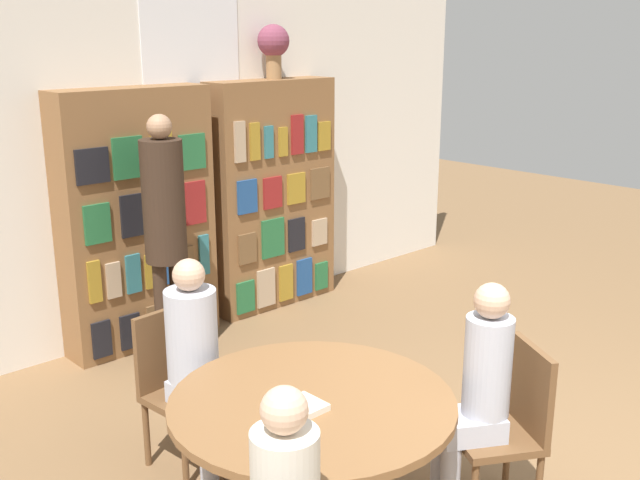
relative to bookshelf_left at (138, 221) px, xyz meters
name	(u,v)px	position (x,y,z in m)	size (l,w,h in m)	color
wall_back	(194,141)	(0.66, 0.19, 0.52)	(6.40, 0.07, 3.00)	silver
bookshelf_left	(138,221)	(0.00, 0.00, 0.00)	(1.20, 0.34, 1.98)	brown
bookshelf_right	(272,195)	(1.32, 0.00, 0.00)	(1.20, 0.34, 1.98)	brown
flower_vase	(273,45)	(1.36, 0.00, 1.27)	(0.27, 0.27, 0.45)	#997047
reading_table	(312,419)	(-0.63, -2.63, -0.36)	(1.34, 1.34, 0.73)	brown
chair_left_side	(178,380)	(-0.72, -1.63, -0.49)	(0.44, 0.44, 0.88)	brown
chair_far_side	(510,421)	(0.24, -3.15, -0.49)	(0.55, 0.55, 0.88)	brown
seated_reader_left	(197,355)	(-0.70, -1.81, -0.29)	(0.31, 0.39, 1.22)	#B2B7C6
seated_reader_right	(477,390)	(0.08, -3.05, -0.30)	(0.39, 0.36, 1.23)	#B2B7C6
librarian_standing	(164,216)	(-0.07, -0.50, 0.14)	(0.30, 0.57, 1.83)	#332319
open_book_on_table	(297,409)	(-0.76, -2.68, -0.24)	(0.24, 0.18, 0.03)	silver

